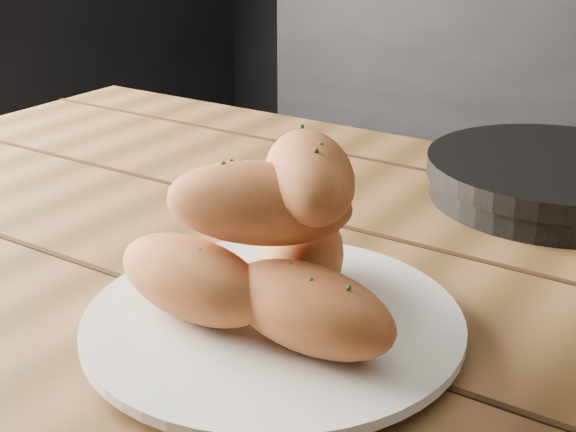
# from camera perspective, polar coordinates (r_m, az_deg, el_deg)

# --- Properties ---
(table) EXTENTS (1.54, 0.83, 0.75)m
(table) POSITION_cam_1_polar(r_m,az_deg,el_deg) (0.70, 10.30, -13.65)
(table) COLOR brown
(table) RESTS_ON ground
(plate) EXTENTS (0.28, 0.28, 0.02)m
(plate) POSITION_cam_1_polar(r_m,az_deg,el_deg) (0.60, -1.06, -7.77)
(plate) COLOR white
(plate) RESTS_ON table
(bread_rolls) EXTENTS (0.23, 0.19, 0.13)m
(bread_rolls) POSITION_cam_1_polar(r_m,az_deg,el_deg) (0.57, -1.07, -2.08)
(bread_rolls) COLOR #BF6635
(bread_rolls) RESTS_ON plate
(skillet) EXTENTS (0.40, 0.27, 0.05)m
(skillet) POSITION_cam_1_polar(r_m,az_deg,el_deg) (0.90, 18.67, 2.53)
(skillet) COLOR black
(skillet) RESTS_ON table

